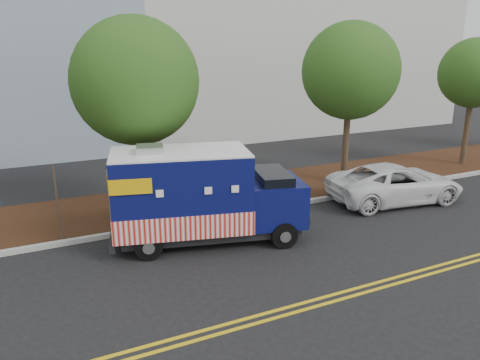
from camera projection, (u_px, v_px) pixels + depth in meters
name	position (u px, v px, depth m)	size (l,w,h in m)	color
ground	(196.00, 240.00, 14.27)	(120.00, 120.00, 0.00)	black
curb	(181.00, 223.00, 15.46)	(120.00, 0.18, 0.15)	#9E9E99
mulch_strip	(163.00, 204.00, 17.27)	(120.00, 4.00, 0.15)	black
centerline_near	(267.00, 313.00, 10.43)	(120.00, 0.10, 0.01)	gold
centerline_far	(272.00, 319.00, 10.21)	(120.00, 0.10, 0.01)	gold
tree_b	(135.00, 82.00, 15.42)	(4.23, 4.23, 6.70)	#38281C
tree_c	(350.00, 71.00, 18.51)	(3.86, 3.86, 6.66)	#38281C
tree_d	(474.00, 73.00, 21.64)	(3.21, 3.21, 6.07)	#38281C
sign_post	(58.00, 206.00, 13.73)	(0.06, 0.06, 2.40)	#473828
food_truck	(199.00, 198.00, 13.84)	(6.07, 3.41, 3.03)	black
white_car	(395.00, 183.00, 17.62)	(2.37, 5.15, 1.43)	white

